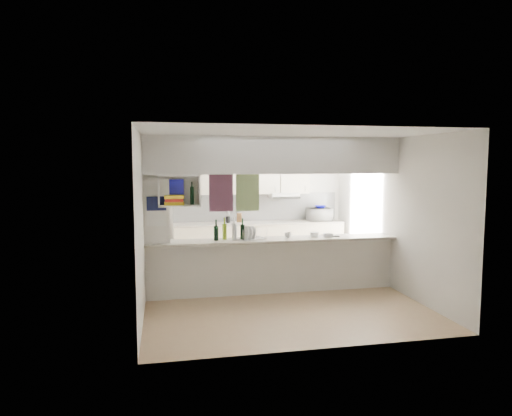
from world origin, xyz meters
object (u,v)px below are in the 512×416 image
object	(u,v)px
microwave	(320,215)
bowl	(320,207)
wine_bottles	(230,231)
dish_rack	(252,234)

from	to	relation	value
microwave	bowl	xyz separation A→B (m)	(0.02, 0.01, 0.17)
microwave	wine_bottles	world-z (taller)	wine_bottles
microwave	dish_rack	distance (m)	2.78
wine_bottles	microwave	bearing A→B (deg)	41.69
microwave	dish_rack	size ratio (longest dim) A/B	0.99
bowl	dish_rack	xyz separation A→B (m)	(-1.92, -2.03, -0.22)
bowl	microwave	bearing A→B (deg)	-158.38
microwave	bowl	size ratio (longest dim) A/B	2.11
microwave	dish_rack	xyz separation A→B (m)	(-1.91, -2.03, -0.05)
dish_rack	wine_bottles	size ratio (longest dim) A/B	0.96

